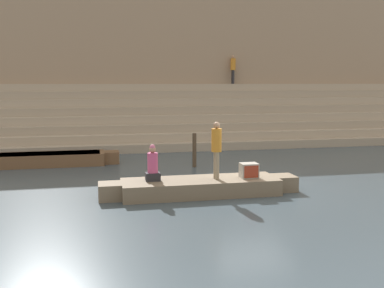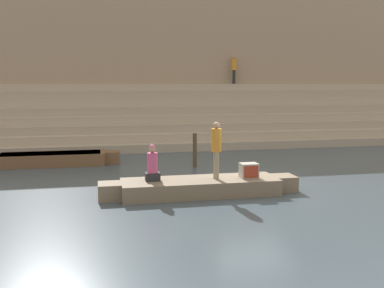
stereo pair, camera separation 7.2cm
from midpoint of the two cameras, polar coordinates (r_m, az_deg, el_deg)
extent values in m
plane|color=#3D4C56|center=(14.69, 7.37, -5.36)|extent=(120.00, 120.00, 0.00)
cube|color=tan|center=(24.25, -0.54, 0.38)|extent=(36.00, 4.95, 0.41)
cube|color=#B2A28D|center=(24.50, -0.68, 1.42)|extent=(36.00, 4.33, 0.41)
cube|color=tan|center=(24.76, -0.83, 2.44)|extent=(36.00, 3.71, 0.41)
cube|color=#B2A28D|center=(25.03, -0.97, 3.43)|extent=(36.00, 3.09, 0.41)
cube|color=tan|center=(25.30, -1.10, 4.40)|extent=(36.00, 2.47, 0.41)
cube|color=#B2A28D|center=(25.59, -1.24, 5.36)|extent=(36.00, 1.85, 0.41)
cube|color=tan|center=(25.88, -1.37, 6.29)|extent=(36.00, 1.24, 0.41)
cube|color=#B2A28D|center=(26.17, -1.50, 7.20)|extent=(36.00, 0.62, 0.41)
cube|color=tan|center=(27.08, -1.87, 9.92)|extent=(34.20, 1.20, 8.68)
cube|color=brown|center=(26.63, -1.59, 1.25)|extent=(34.20, 0.12, 0.60)
cube|color=#756651|center=(13.48, 0.92, -5.47)|extent=(4.68, 1.40, 0.47)
cube|color=beige|center=(13.43, 0.92, -4.59)|extent=(4.31, 1.30, 0.05)
cube|color=#756651|center=(14.30, 11.43, -4.85)|extent=(0.66, 0.77, 0.47)
cube|color=#756651|center=(13.16, -10.55, -5.93)|extent=(0.66, 0.77, 0.47)
cylinder|color=olive|center=(14.08, -2.61, -4.33)|extent=(2.33, 0.04, 0.04)
cylinder|color=gray|center=(13.49, 2.86, -2.65)|extent=(0.13, 0.13, 0.83)
cylinder|color=gray|center=(13.34, 3.05, -2.77)|extent=(0.13, 0.13, 0.83)
cylinder|color=orange|center=(13.30, 2.98, 0.50)|extent=(0.30, 0.30, 0.69)
sphere|color=tan|center=(13.25, 2.99, 2.39)|extent=(0.20, 0.20, 0.20)
cube|color=#28282D|center=(13.25, -5.16, -4.15)|extent=(0.43, 0.34, 0.24)
cylinder|color=#C64C7F|center=(13.18, -5.18, -2.39)|extent=(0.30, 0.30, 0.58)
sphere|color=tan|center=(13.11, -5.20, -0.71)|extent=(0.20, 0.20, 0.20)
sphere|color=pink|center=(13.10, -5.20, -0.42)|extent=(0.17, 0.17, 0.17)
cube|color=#9E998E|center=(13.69, 7.09, -3.35)|extent=(0.52, 0.42, 0.45)
cube|color=#99331E|center=(13.49, 7.39, -3.52)|extent=(0.44, 0.02, 0.37)
cube|color=brown|center=(19.10, -17.67, -1.86)|extent=(4.31, 1.33, 0.50)
cube|color=#2D2D2D|center=(19.07, -17.70, -1.20)|extent=(3.97, 1.23, 0.05)
cube|color=brown|center=(19.01, -10.28, -1.66)|extent=(0.60, 0.73, 0.50)
cylinder|color=#473828|center=(17.78, 0.19, -0.79)|extent=(0.16, 0.16, 1.35)
cylinder|color=#28282D|center=(27.00, 5.08, 8.48)|extent=(0.13, 0.13, 0.81)
cylinder|color=#28282D|center=(26.84, 5.19, 8.48)|extent=(0.13, 0.13, 0.81)
cylinder|color=orange|center=(26.94, 5.15, 10.05)|extent=(0.30, 0.30, 0.67)
sphere|color=tan|center=(26.96, 5.17, 10.97)|extent=(0.19, 0.19, 0.19)
camera|label=1|loc=(0.04, -90.14, -0.02)|focal=42.00mm
camera|label=2|loc=(0.04, 89.86, 0.02)|focal=42.00mm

